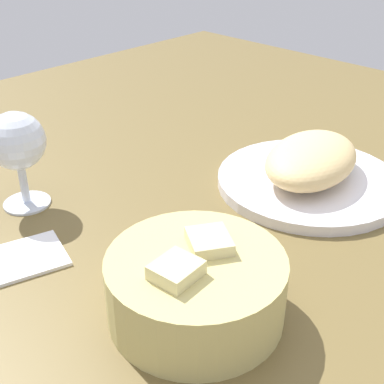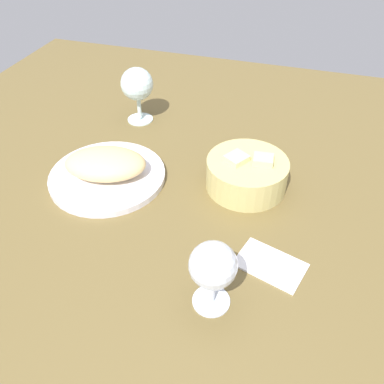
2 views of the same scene
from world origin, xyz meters
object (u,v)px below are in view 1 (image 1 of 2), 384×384
wine_glass_near (17,145)px  folded_napkin (11,260)px  plate (309,181)px  bread_basket (196,286)px

wine_glass_near → folded_napkin: size_ratio=1.10×
plate → bread_basket: 28.81cm
plate → wine_glass_near: 37.15cm
folded_napkin → plate: bearing=-3.3°
plate → folded_napkin: bearing=-19.8°
bread_basket → folded_napkin: (8.06, -19.17, -2.87)cm
bread_basket → plate: bearing=-167.5°
plate → folded_napkin: (36.08, -12.96, -0.30)cm
bread_basket → folded_napkin: size_ratio=1.48×
plate → folded_napkin: size_ratio=2.18×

